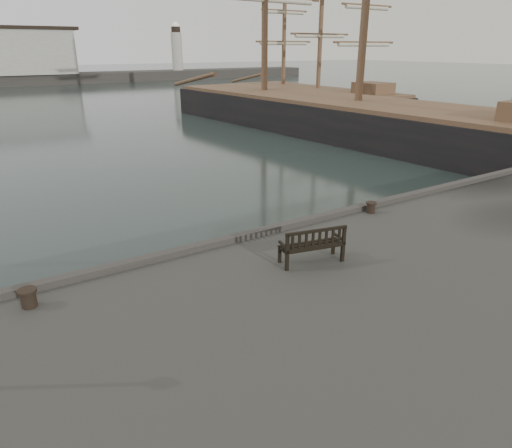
# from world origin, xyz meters

# --- Properties ---
(ground) EXTENTS (400.00, 400.00, 0.00)m
(ground) POSITION_xyz_m (0.00, 0.00, 0.00)
(ground) COLOR black
(ground) RESTS_ON ground
(bench) EXTENTS (1.80, 0.95, 0.99)m
(bench) POSITION_xyz_m (0.66, -2.49, 1.88)
(bench) COLOR black
(bench) RESTS_ON quay
(bollard_left) EXTENTS (0.46, 0.46, 0.43)m
(bollard_left) POSITION_xyz_m (-5.98, -0.88, 1.77)
(bollard_left) COLOR black
(bollard_left) RESTS_ON quay
(bollard_right) EXTENTS (0.37, 0.37, 0.38)m
(bollard_right) POSITION_xyz_m (4.86, -0.55, 1.75)
(bollard_right) COLOR black
(bollard_right) RESTS_ON quay
(tall_ship_main) EXTENTS (12.27, 44.25, 32.76)m
(tall_ship_main) POSITION_xyz_m (20.85, 16.53, 0.82)
(tall_ship_main) COLOR black
(tall_ship_main) RESTS_ON ground
(tall_ship_far) EXTENTS (5.65, 24.81, 21.20)m
(tall_ship_far) POSITION_xyz_m (30.02, 32.52, 0.72)
(tall_ship_far) COLOR black
(tall_ship_far) RESTS_ON ground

